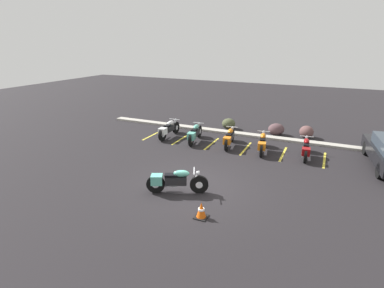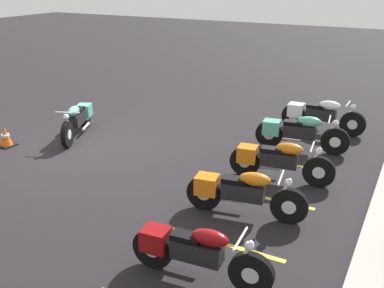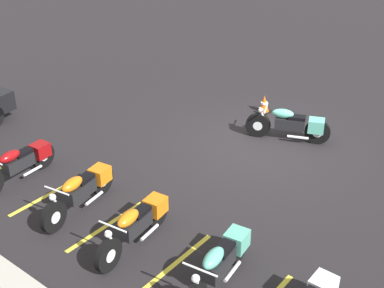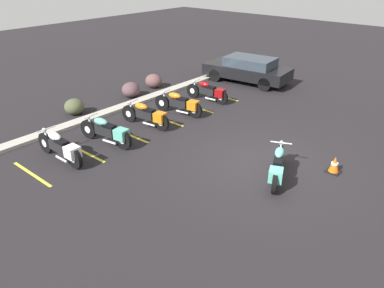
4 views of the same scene
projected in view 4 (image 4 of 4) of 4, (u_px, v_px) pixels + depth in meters
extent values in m
plane|color=black|center=(262.00, 165.00, 11.52)|extent=(60.00, 60.00, 0.00)
cylinder|color=black|center=(280.00, 156.00, 11.36)|extent=(0.65, 0.38, 0.66)
cylinder|color=silver|center=(280.00, 156.00, 11.36)|extent=(0.28, 0.22, 0.25)
cylinder|color=black|center=(275.00, 182.00, 10.03)|extent=(0.65, 0.38, 0.66)
cylinder|color=silver|center=(275.00, 182.00, 10.03)|extent=(0.28, 0.22, 0.25)
cube|color=black|center=(278.00, 164.00, 10.59)|extent=(0.81, 0.56, 0.30)
ellipsoid|color=#59B29E|center=(280.00, 153.00, 10.64)|extent=(0.62, 0.46, 0.24)
cube|color=black|center=(278.00, 161.00, 10.35)|extent=(0.50, 0.40, 0.08)
cube|color=#59B29E|center=(276.00, 175.00, 9.99)|extent=(0.51, 0.49, 0.34)
cylinder|color=silver|center=(280.00, 150.00, 11.14)|extent=(0.26, 0.16, 0.53)
cylinder|color=silver|center=(281.00, 143.00, 10.98)|extent=(0.28, 0.58, 0.04)
sphere|color=silver|center=(281.00, 143.00, 11.12)|extent=(0.14, 0.14, 0.14)
cylinder|color=silver|center=(271.00, 177.00, 10.54)|extent=(0.53, 0.29, 0.07)
cylinder|color=black|center=(46.00, 143.00, 12.14)|extent=(0.13, 0.68, 0.68)
cylinder|color=silver|center=(46.00, 143.00, 12.14)|extent=(0.13, 0.26, 0.26)
cylinder|color=black|center=(74.00, 158.00, 11.20)|extent=(0.13, 0.68, 0.68)
cylinder|color=silver|center=(74.00, 158.00, 11.20)|extent=(0.13, 0.26, 0.26)
cube|color=black|center=(60.00, 146.00, 11.57)|extent=(0.29, 0.79, 0.31)
ellipsoid|color=white|center=(54.00, 136.00, 11.57)|extent=(0.27, 0.58, 0.25)
cube|color=black|center=(62.00, 142.00, 11.38)|extent=(0.25, 0.46, 0.08)
cube|color=white|center=(72.00, 152.00, 11.15)|extent=(0.37, 0.42, 0.35)
cylinder|color=silver|center=(46.00, 136.00, 11.94)|extent=(0.06, 0.27, 0.55)
cylinder|color=silver|center=(46.00, 129.00, 11.79)|extent=(0.64, 0.04, 0.04)
sphere|color=silver|center=(44.00, 130.00, 11.90)|extent=(0.14, 0.14, 0.14)
cylinder|color=silver|center=(62.00, 159.00, 11.46)|extent=(0.07, 0.57, 0.07)
cylinder|color=black|center=(89.00, 129.00, 13.11)|extent=(0.22, 0.69, 0.68)
cylinder|color=silver|center=(89.00, 129.00, 13.11)|extent=(0.16, 0.27, 0.26)
cylinder|color=black|center=(123.00, 140.00, 12.34)|extent=(0.22, 0.69, 0.68)
cylinder|color=silver|center=(123.00, 140.00, 12.34)|extent=(0.16, 0.27, 0.26)
cube|color=black|center=(106.00, 130.00, 12.63)|extent=(0.40, 0.81, 0.31)
ellipsoid|color=#59B29E|center=(101.00, 122.00, 12.61)|extent=(0.35, 0.61, 0.25)
cube|color=black|center=(109.00, 126.00, 12.46)|extent=(0.31, 0.48, 0.08)
cube|color=#59B29E|center=(121.00, 134.00, 12.28)|extent=(0.43, 0.46, 0.35)
cylinder|color=silver|center=(90.00, 123.00, 12.93)|extent=(0.10, 0.28, 0.55)
cylinder|color=silver|center=(91.00, 116.00, 12.78)|extent=(0.64, 0.13, 0.04)
sphere|color=silver|center=(88.00, 117.00, 12.88)|extent=(0.14, 0.14, 0.14)
cylinder|color=silver|center=(109.00, 142.00, 12.54)|extent=(0.15, 0.57, 0.07)
cylinder|color=black|center=(129.00, 113.00, 14.45)|extent=(0.20, 0.67, 0.66)
cylinder|color=silver|center=(129.00, 113.00, 14.45)|extent=(0.16, 0.26, 0.25)
cylinder|color=black|center=(161.00, 122.00, 13.69)|extent=(0.20, 0.67, 0.66)
cylinder|color=silver|center=(161.00, 122.00, 13.69)|extent=(0.16, 0.26, 0.25)
cube|color=black|center=(146.00, 114.00, 13.98)|extent=(0.37, 0.79, 0.30)
ellipsoid|color=orange|center=(141.00, 106.00, 13.96)|extent=(0.33, 0.59, 0.24)
cube|color=black|center=(149.00, 110.00, 13.81)|extent=(0.29, 0.47, 0.08)
cube|color=orange|center=(160.00, 117.00, 13.64)|extent=(0.41, 0.44, 0.34)
cylinder|color=silver|center=(131.00, 108.00, 14.28)|extent=(0.09, 0.27, 0.53)
cylinder|color=silver|center=(132.00, 102.00, 14.13)|extent=(0.62, 0.11, 0.04)
sphere|color=silver|center=(130.00, 103.00, 14.23)|extent=(0.14, 0.14, 0.14)
cylinder|color=silver|center=(149.00, 124.00, 13.89)|extent=(0.14, 0.55, 0.07)
cylinder|color=black|center=(162.00, 103.00, 15.53)|extent=(0.22, 0.67, 0.66)
cylinder|color=silver|center=(162.00, 103.00, 15.53)|extent=(0.16, 0.27, 0.25)
cylinder|color=black|center=(194.00, 110.00, 14.81)|extent=(0.22, 0.67, 0.66)
cylinder|color=silver|center=(194.00, 110.00, 14.81)|extent=(0.16, 0.27, 0.25)
cube|color=black|center=(179.00, 103.00, 15.08)|extent=(0.40, 0.80, 0.30)
ellipsoid|color=orange|center=(175.00, 96.00, 15.05)|extent=(0.35, 0.60, 0.24)
cube|color=black|center=(182.00, 99.00, 14.91)|extent=(0.31, 0.47, 0.08)
cube|color=orange|center=(193.00, 105.00, 14.75)|extent=(0.42, 0.45, 0.34)
cylinder|color=silver|center=(165.00, 97.00, 15.36)|extent=(0.10, 0.27, 0.53)
cylinder|color=silver|center=(166.00, 91.00, 15.22)|extent=(0.62, 0.13, 0.04)
sphere|color=silver|center=(163.00, 93.00, 15.32)|extent=(0.14, 0.14, 0.14)
cylinder|color=silver|center=(182.00, 112.00, 14.99)|extent=(0.16, 0.56, 0.07)
cylinder|color=black|center=(193.00, 91.00, 16.99)|extent=(0.17, 0.65, 0.64)
cylinder|color=silver|center=(193.00, 91.00, 16.99)|extent=(0.14, 0.25, 0.24)
cylinder|color=black|center=(221.00, 97.00, 16.20)|extent=(0.17, 0.65, 0.64)
cylinder|color=silver|center=(221.00, 97.00, 16.20)|extent=(0.14, 0.25, 0.24)
cube|color=black|center=(208.00, 91.00, 16.50)|extent=(0.33, 0.76, 0.29)
ellipsoid|color=maroon|center=(204.00, 84.00, 16.49)|extent=(0.29, 0.56, 0.23)
cube|color=black|center=(211.00, 87.00, 16.33)|extent=(0.27, 0.44, 0.08)
cube|color=maroon|center=(220.00, 93.00, 16.14)|extent=(0.38, 0.41, 0.33)
cylinder|color=silver|center=(195.00, 86.00, 16.82)|extent=(0.08, 0.26, 0.52)
cylinder|color=silver|center=(196.00, 80.00, 16.67)|extent=(0.60, 0.08, 0.03)
sphere|color=silver|center=(194.00, 82.00, 16.77)|extent=(0.14, 0.14, 0.14)
cylinder|color=silver|center=(210.00, 99.00, 16.41)|extent=(0.11, 0.54, 0.07)
cylinder|color=black|center=(215.00, 75.00, 19.24)|extent=(0.29, 0.66, 0.64)
cylinder|color=black|center=(231.00, 68.00, 20.41)|extent=(0.29, 0.66, 0.64)
cylinder|color=black|center=(265.00, 84.00, 17.85)|extent=(0.29, 0.66, 0.64)
cylinder|color=black|center=(278.00, 77.00, 19.01)|extent=(0.29, 0.66, 0.64)
cube|color=black|center=(247.00, 71.00, 19.02)|extent=(2.25, 4.47, 0.55)
cube|color=#2D3842|center=(250.00, 62.00, 18.72)|extent=(1.76, 2.56, 0.45)
cube|color=#A8A399|center=(115.00, 109.00, 15.61)|extent=(18.00, 0.50, 0.12)
ellipsoid|color=brown|center=(154.00, 81.00, 18.26)|extent=(0.89, 0.94, 0.68)
ellipsoid|color=#513A3D|center=(131.00, 90.00, 17.04)|extent=(1.26, 1.26, 0.68)
ellipsoid|color=#474D32|center=(74.00, 107.00, 15.14)|extent=(1.12, 1.11, 0.65)
cube|color=black|center=(333.00, 171.00, 11.14)|extent=(0.40, 0.40, 0.03)
cone|color=#EA590F|center=(335.00, 164.00, 11.03)|extent=(0.32, 0.32, 0.51)
cylinder|color=white|center=(335.00, 164.00, 11.02)|extent=(0.20, 0.20, 0.06)
cube|color=gold|center=(32.00, 174.00, 11.02)|extent=(0.10, 2.10, 0.00)
cube|color=gold|center=(85.00, 152.00, 12.27)|extent=(0.10, 2.10, 0.00)
cube|color=gold|center=(128.00, 134.00, 13.53)|extent=(0.10, 2.10, 0.00)
cube|color=gold|center=(163.00, 119.00, 14.78)|extent=(0.10, 2.10, 0.00)
cube|color=gold|center=(194.00, 107.00, 16.03)|extent=(0.10, 2.10, 0.00)
cube|color=gold|center=(219.00, 96.00, 17.28)|extent=(0.10, 2.10, 0.00)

